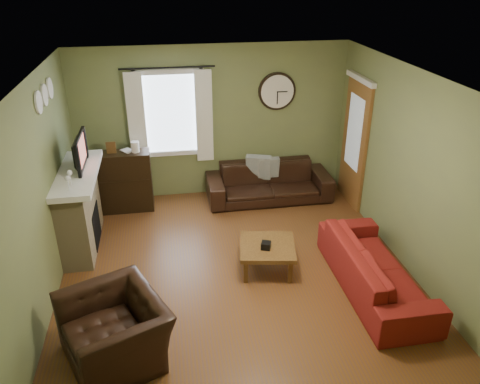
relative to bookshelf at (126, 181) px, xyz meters
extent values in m
cube|color=brown|center=(1.51, -2.18, -0.51)|extent=(4.60, 5.20, 0.00)
cube|color=white|center=(1.51, -2.18, 2.09)|extent=(4.60, 5.20, 0.00)
cube|color=olive|center=(-0.79, -2.18, 0.79)|extent=(0.00, 5.20, 2.60)
cube|color=olive|center=(3.81, -2.18, 0.79)|extent=(0.00, 5.20, 2.60)
cube|color=olive|center=(1.51, 0.42, 0.79)|extent=(4.60, 0.00, 2.60)
cube|color=olive|center=(1.51, -4.78, 0.79)|extent=(4.60, 0.00, 2.60)
cube|color=tan|center=(-0.59, -1.03, 0.04)|extent=(0.40, 1.40, 1.10)
cube|color=black|center=(-0.40, -1.03, -0.21)|extent=(0.04, 0.60, 0.55)
cube|color=white|center=(-0.56, -1.03, 0.63)|extent=(0.58, 1.60, 0.08)
imported|color=black|center=(-0.54, -0.88, 0.85)|extent=(0.08, 0.60, 0.35)
cube|color=#994C3F|center=(-0.46, -0.88, 0.90)|extent=(0.02, 0.62, 0.36)
cylinder|color=white|center=(-0.77, -1.38, 1.74)|extent=(0.28, 0.28, 0.03)
cylinder|color=white|center=(-0.77, -1.03, 1.74)|extent=(0.28, 0.28, 0.03)
cylinder|color=white|center=(-0.77, -0.68, 1.74)|extent=(0.28, 0.28, 0.03)
cylinder|color=black|center=(0.81, 0.30, 1.76)|extent=(0.03, 0.03, 1.50)
cube|color=white|center=(0.26, 0.30, 0.94)|extent=(0.28, 0.04, 1.55)
cube|color=white|center=(1.36, 0.30, 0.94)|extent=(0.28, 0.04, 1.55)
cube|color=brown|center=(3.78, -0.33, 0.54)|extent=(0.05, 0.90, 2.10)
imported|color=brown|center=(0.02, 0.00, 0.45)|extent=(0.25, 0.26, 0.02)
imported|color=black|center=(2.42, -0.02, -0.20)|extent=(2.13, 0.83, 0.62)
cube|color=gray|center=(2.43, 0.08, 0.04)|extent=(0.36, 0.12, 0.36)
cube|color=gray|center=(2.26, 0.13, 0.04)|extent=(0.45, 0.26, 0.43)
imported|color=maroon|center=(3.18, -2.71, -0.20)|extent=(0.81, 2.08, 0.61)
imported|color=black|center=(0.04, -3.35, -0.16)|extent=(1.30, 1.37, 0.70)
cube|color=black|center=(1.89, -2.15, -0.11)|extent=(0.16, 0.16, 0.09)
camera|label=1|loc=(0.69, -7.19, 3.26)|focal=35.00mm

